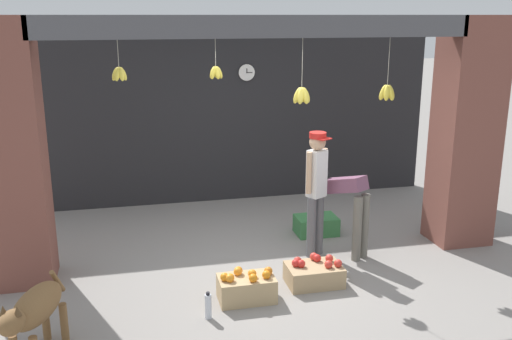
% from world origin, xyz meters
% --- Properties ---
extents(ground_plane, '(60.00, 60.00, 0.00)m').
position_xyz_m(ground_plane, '(0.00, 0.00, 0.00)').
color(ground_plane, gray).
extents(shop_back_wall, '(6.68, 0.12, 2.87)m').
position_xyz_m(shop_back_wall, '(0.00, 2.71, 1.44)').
color(shop_back_wall, '#232326').
rests_on(shop_back_wall, ground_plane).
extents(shop_pillar_left, '(0.70, 0.60, 2.87)m').
position_xyz_m(shop_pillar_left, '(-2.69, 0.30, 1.44)').
color(shop_pillar_left, brown).
rests_on(shop_pillar_left, ground_plane).
extents(shop_pillar_right, '(0.70, 0.60, 2.87)m').
position_xyz_m(shop_pillar_right, '(2.69, 0.30, 1.44)').
color(shop_pillar_right, brown).
rests_on(shop_pillar_right, ground_plane).
extents(storefront_awning, '(4.78, 0.24, 0.98)m').
position_xyz_m(storefront_awning, '(0.02, 0.12, 2.72)').
color(storefront_awning, '#4C4C51').
extents(dog, '(0.52, 1.02, 0.71)m').
position_xyz_m(dog, '(-2.31, -1.36, 0.48)').
color(dog, brown).
rests_on(dog, ground_plane).
extents(shopkeeper, '(0.31, 0.30, 1.55)m').
position_xyz_m(shopkeeper, '(0.71, 0.24, 0.90)').
color(shopkeeper, '#56565B').
rests_on(shopkeeper, ground_plane).
extents(worker_stooping, '(0.54, 0.75, 1.05)m').
position_xyz_m(worker_stooping, '(1.10, 0.21, 0.70)').
color(worker_stooping, '#6B665B').
rests_on(worker_stooping, ground_plane).
extents(fruit_crate_oranges, '(0.58, 0.36, 0.34)m').
position_xyz_m(fruit_crate_oranges, '(-0.36, -0.70, 0.15)').
color(fruit_crate_oranges, tan).
rests_on(fruit_crate_oranges, ground_plane).
extents(fruit_crate_apples, '(0.60, 0.41, 0.30)m').
position_xyz_m(fruit_crate_apples, '(0.45, -0.51, 0.12)').
color(fruit_crate_apples, tan).
rests_on(fruit_crate_apples, ground_plane).
extents(produce_box_green, '(0.55, 0.38, 0.24)m').
position_xyz_m(produce_box_green, '(0.95, 0.91, 0.12)').
color(produce_box_green, '#387A42').
rests_on(produce_box_green, ground_plane).
extents(water_bottle, '(0.07, 0.07, 0.28)m').
position_xyz_m(water_bottle, '(-0.80, -0.98, 0.13)').
color(water_bottle, silver).
rests_on(water_bottle, ground_plane).
extents(wall_clock, '(0.27, 0.03, 0.27)m').
position_xyz_m(wall_clock, '(0.37, 2.63, 2.02)').
color(wall_clock, black).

